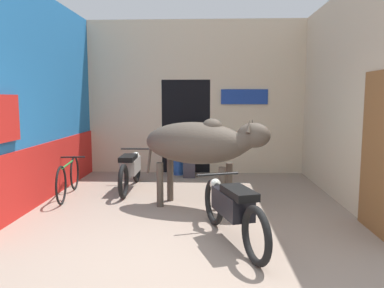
# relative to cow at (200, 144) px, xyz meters

# --- Properties ---
(ground_plane) EXTENTS (30.00, 30.00, 0.00)m
(ground_plane) POSITION_rel_cow_xyz_m (-0.17, -1.90, -1.03)
(ground_plane) COLOR gray
(wall_left_shopfront) EXTENTS (0.25, 4.73, 3.51)m
(wall_left_shopfront) POSITION_rel_cow_xyz_m (-2.74, 0.45, 0.66)
(wall_left_shopfront) COLOR #236BAD
(wall_left_shopfront) RESTS_ON ground_plane
(wall_back_with_doorway) EXTENTS (4.98, 0.93, 3.51)m
(wall_back_with_doorway) POSITION_rel_cow_xyz_m (-0.25, 3.08, 0.48)
(wall_back_with_doorway) COLOR beige
(wall_back_with_doorway) RESTS_ON ground_plane
(wall_right_with_door) EXTENTS (0.22, 4.73, 3.51)m
(wall_right_with_door) POSITION_rel_cow_xyz_m (2.41, 0.41, 0.70)
(wall_right_with_door) COLOR beige
(wall_right_with_door) RESTS_ON ground_plane
(cow) EXTENTS (2.09, 1.22, 1.45)m
(cow) POSITION_rel_cow_xyz_m (0.00, 0.00, 0.00)
(cow) COLOR #4C4238
(cow) RESTS_ON ground_plane
(motorcycle_near) EXTENTS (0.79, 1.89, 0.75)m
(motorcycle_near) POSITION_rel_cow_xyz_m (0.42, -1.43, -0.60)
(motorcycle_near) COLOR black
(motorcycle_near) RESTS_ON ground_plane
(motorcycle_far) EXTENTS (0.58, 1.92, 0.73)m
(motorcycle_far) POSITION_rel_cow_xyz_m (-1.35, 1.13, -0.62)
(motorcycle_far) COLOR black
(motorcycle_far) RESTS_ON ground_plane
(bicycle) EXTENTS (0.44, 1.66, 0.66)m
(bicycle) POSITION_rel_cow_xyz_m (-2.36, 0.59, -0.70)
(bicycle) COLOR black
(bicycle) RESTS_ON ground_plane
(shopkeeper_seated) EXTENTS (0.37, 0.34, 1.21)m
(shopkeeper_seated) POSITION_rel_cow_xyz_m (-0.29, 2.36, -0.40)
(shopkeeper_seated) COLOR #3D3842
(shopkeeper_seated) RESTS_ON ground_plane
(plastic_stool) EXTENTS (0.34, 0.34, 0.42)m
(plastic_stool) POSITION_rel_cow_xyz_m (-0.54, 2.57, -0.81)
(plastic_stool) COLOR #2856B2
(plastic_stool) RESTS_ON ground_plane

